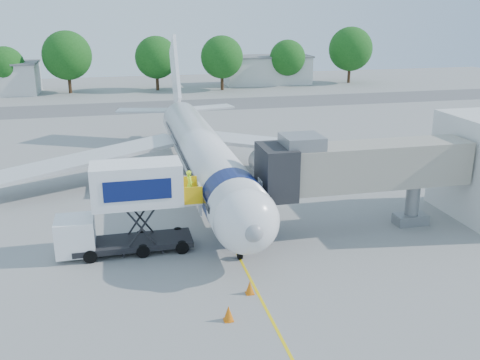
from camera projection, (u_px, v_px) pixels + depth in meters
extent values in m
plane|color=gray|center=(211.00, 203.00, 40.13)|extent=(160.00, 160.00, 0.00)
cube|color=yellow|center=(211.00, 203.00, 40.13)|extent=(0.15, 70.00, 0.01)
cube|color=#59595B|center=(161.00, 107.00, 79.02)|extent=(120.00, 10.00, 0.01)
cylinder|color=white|center=(204.00, 155.00, 41.98)|extent=(3.70, 28.00, 3.70)
sphere|color=white|center=(246.00, 221.00, 29.02)|extent=(3.70, 3.70, 3.70)
sphere|color=gray|center=(253.00, 232.00, 27.58)|extent=(1.10, 1.10, 1.10)
cone|color=white|center=(178.00, 114.00, 57.72)|extent=(3.70, 6.00, 3.70)
cube|color=white|center=(175.00, 74.00, 57.35)|extent=(0.35, 7.26, 8.29)
cube|color=silver|center=(297.00, 146.00, 47.39)|extent=(16.17, 9.32, 1.42)
cube|color=silver|center=(88.00, 159.00, 43.49)|extent=(16.17, 9.32, 1.42)
cylinder|color=#999BA0|center=(265.00, 166.00, 45.09)|extent=(2.10, 3.60, 2.10)
cylinder|color=#999BA0|center=(133.00, 174.00, 42.70)|extent=(2.10, 3.60, 2.10)
cube|color=black|center=(247.00, 215.00, 28.60)|extent=(2.60, 1.39, 0.81)
cylinder|color=#0B1650|center=(234.00, 202.00, 31.80)|extent=(3.73, 2.00, 3.73)
cylinder|color=silver|center=(240.00, 247.00, 31.10)|extent=(0.16, 0.16, 1.50)
cylinder|color=black|center=(240.00, 254.00, 31.23)|extent=(0.25, 0.64, 0.64)
cylinder|color=black|center=(228.00, 172.00, 46.11)|extent=(0.35, 0.90, 0.90)
cylinder|color=black|center=(168.00, 177.00, 44.98)|extent=(0.35, 0.90, 0.90)
cube|color=gray|center=(367.00, 165.00, 34.24)|extent=(13.60, 2.60, 2.80)
cube|color=black|center=(276.00, 172.00, 32.92)|extent=(2.00, 3.20, 3.20)
cube|color=slate|center=(302.00, 142.00, 32.71)|extent=(2.40, 2.40, 0.80)
cylinder|color=slate|center=(412.00, 203.00, 35.90)|extent=(0.90, 0.90, 3.00)
cube|color=slate|center=(410.00, 219.00, 36.25)|extent=(2.20, 1.20, 0.70)
cylinder|color=black|center=(398.00, 220.00, 36.06)|extent=(0.30, 0.70, 0.70)
cylinder|color=black|center=(422.00, 218.00, 36.45)|extent=(0.30, 0.70, 0.70)
cube|color=black|center=(134.00, 242.00, 32.18)|extent=(7.00, 2.30, 0.35)
cube|color=white|center=(75.00, 235.00, 31.21)|extent=(2.20, 2.20, 2.10)
cube|color=black|center=(75.00, 228.00, 31.08)|extent=(1.90, 2.10, 0.70)
cube|color=white|center=(137.00, 184.00, 31.12)|extent=(5.20, 2.40, 2.50)
cube|color=#0B1650|center=(138.00, 190.00, 29.99)|extent=(3.80, 0.04, 1.20)
cube|color=silver|center=(191.00, 199.00, 32.17)|extent=(1.10, 2.20, 0.10)
cube|color=yellow|center=(193.00, 196.00, 31.03)|extent=(1.10, 0.06, 1.10)
cube|color=yellow|center=(188.00, 185.00, 32.98)|extent=(1.10, 0.06, 1.10)
cylinder|color=black|center=(182.00, 247.00, 31.86)|extent=(0.80, 0.25, 0.80)
cylinder|color=black|center=(178.00, 234.00, 33.80)|extent=(0.80, 0.25, 0.80)
cylinder|color=black|center=(90.00, 256.00, 30.71)|extent=(0.80, 0.25, 0.80)
cylinder|color=black|center=(91.00, 242.00, 32.65)|extent=(0.80, 0.25, 0.80)
imported|color=#C5FF1A|center=(190.00, 184.00, 31.88)|extent=(0.47, 0.67, 1.74)
cube|color=white|center=(222.00, 333.00, 22.98)|extent=(3.85, 2.45, 1.43)
cube|color=#0B1650|center=(222.00, 324.00, 22.84)|extent=(2.32, 2.07, 0.36)
cylinder|color=black|center=(188.00, 351.00, 22.34)|extent=(0.75, 0.38, 0.72)
cylinder|color=black|center=(189.00, 331.00, 23.70)|extent=(0.75, 0.38, 0.72)
cylinder|color=black|center=(256.00, 349.00, 22.48)|extent=(0.75, 0.38, 0.72)
cylinder|color=black|center=(254.00, 329.00, 23.84)|extent=(0.75, 0.38, 0.72)
cone|color=#DA640B|center=(250.00, 287.00, 27.41)|extent=(0.46, 0.46, 0.73)
cube|color=#DA640B|center=(250.00, 293.00, 27.52)|extent=(0.42, 0.42, 0.04)
cone|color=#DA640B|center=(228.00, 313.00, 25.05)|extent=(0.49, 0.49, 0.78)
cube|color=#DA640B|center=(229.00, 320.00, 25.16)|extent=(0.44, 0.44, 0.04)
cube|color=silver|center=(267.00, 71.00, 101.54)|extent=(16.00, 7.00, 5.00)
cube|color=slate|center=(267.00, 56.00, 100.72)|extent=(16.40, 7.40, 0.30)
cylinder|color=#382314|center=(8.00, 87.00, 88.84)|extent=(0.56, 0.56, 2.82)
sphere|color=#134A13|center=(5.00, 66.00, 87.77)|extent=(6.26, 6.26, 6.26)
cylinder|color=#382314|center=(70.00, 82.00, 90.73)|extent=(0.56, 0.56, 3.67)
sphere|color=#134A13|center=(67.00, 55.00, 89.35)|extent=(8.15, 8.15, 8.15)
cylinder|color=#382314|center=(157.00, 81.00, 94.07)|extent=(0.56, 0.56, 3.30)
sphere|color=#134A13|center=(156.00, 57.00, 92.83)|extent=(7.33, 7.33, 7.33)
cylinder|color=#382314|center=(222.00, 81.00, 94.24)|extent=(0.56, 0.56, 3.32)
sphere|color=#134A13|center=(222.00, 57.00, 92.99)|extent=(7.38, 7.38, 7.38)
cylinder|color=#382314|center=(287.00, 78.00, 99.73)|extent=(0.56, 0.56, 2.96)
sphere|color=#134A13|center=(287.00, 58.00, 98.61)|extent=(6.57, 6.57, 6.57)
cylinder|color=#382314|center=(349.00, 73.00, 103.14)|extent=(0.56, 0.56, 3.72)
sphere|color=#134A13|center=(351.00, 49.00, 101.73)|extent=(8.27, 8.27, 8.27)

